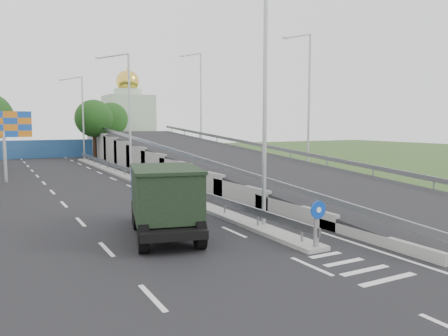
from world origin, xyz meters
TOP-DOWN VIEW (x-y plane):
  - ground at (0.00, 0.00)m, footprint 160.00×160.00m
  - road_surface at (-3.00, 20.00)m, footprint 26.00×90.00m
  - median at (0.00, 24.00)m, footprint 1.00×44.00m
  - overpass_ramp at (7.50, 24.00)m, footprint 10.00×50.00m
  - median_guardrail at (0.00, 24.00)m, footprint 0.09×44.00m
  - sign_bollard at (0.00, 2.17)m, footprint 0.64×0.23m
  - lamp_post_near at (0.11, 6.00)m, footprint 2.74×0.18m
  - lamp_post_mid at (0.11, 26.00)m, footprint 2.74×0.18m
  - lamp_post_far at (0.11, 46.00)m, footprint 2.74×0.18m
  - blue_wall at (-4.00, 52.00)m, footprint 30.00×0.50m
  - church at (10.00, 60.00)m, footprint 7.00×7.00m
  - billboard at (-9.00, 28.00)m, footprint 4.00×0.24m
  - tree_median_far at (2.00, 48.00)m, footprint 4.80×4.80m
  - tree_ramp_far at (6.00, 55.00)m, footprint 4.80×4.80m
  - dump_truck at (-3.84, 7.23)m, footprint 3.83×6.86m

SIDE VIEW (x-z plane):
  - ground at x=0.00m, z-range 0.00..0.00m
  - road_surface at x=-3.00m, z-range -0.02..0.02m
  - median at x=0.00m, z-range 0.00..0.20m
  - median_guardrail at x=0.00m, z-range 0.39..1.10m
  - sign_bollard at x=0.00m, z-range 0.20..1.87m
  - blue_wall at x=-4.00m, z-range 0.00..2.40m
  - dump_truck at x=-3.84m, z-range 0.15..3.01m
  - overpass_ramp at x=7.50m, z-range 0.00..3.50m
  - billboard at x=-9.00m, z-range 1.44..6.94m
  - tree_median_far at x=2.00m, z-range 1.38..8.98m
  - tree_ramp_far at x=6.00m, z-range 1.38..8.98m
  - church at x=10.00m, z-range -1.59..12.21m
  - lamp_post_near at x=0.11m, z-range 0.77..10.85m
  - lamp_post_mid at x=0.11m, z-range 0.77..10.85m
  - lamp_post_far at x=0.11m, z-range 0.77..10.85m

